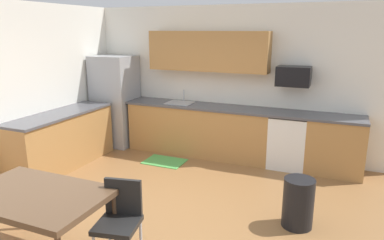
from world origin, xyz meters
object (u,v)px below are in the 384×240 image
(dining_table, at_px, (35,199))
(trash_bin, at_px, (298,203))
(oven_range, at_px, (288,141))
(microwave, at_px, (294,76))
(chair_near_table, at_px, (120,216))
(refrigerator, at_px, (116,101))

(dining_table, bearing_deg, trash_bin, 36.41)
(oven_range, height_order, microwave, microwave)
(microwave, xyz_separation_m, chair_near_table, (-1.14, -3.40, -1.03))
(refrigerator, height_order, trash_bin, refrigerator)
(dining_table, xyz_separation_m, trash_bin, (2.30, 1.69, -0.39))
(oven_range, xyz_separation_m, dining_table, (-1.89, -3.61, 0.23))
(dining_table, height_order, trash_bin, dining_table)
(refrigerator, bearing_deg, trash_bin, -25.76)
(trash_bin, bearing_deg, chair_near_table, -138.11)
(microwave, xyz_separation_m, trash_bin, (0.40, -2.01, -1.23))
(refrigerator, relative_size, oven_range, 1.96)
(refrigerator, bearing_deg, chair_near_table, -54.92)
(microwave, height_order, dining_table, microwave)
(refrigerator, relative_size, microwave, 3.30)
(microwave, bearing_deg, chair_near_table, -108.53)
(refrigerator, xyz_separation_m, oven_range, (3.40, 0.08, -0.44))
(oven_range, relative_size, chair_near_table, 1.07)
(microwave, distance_m, chair_near_table, 3.73)
(dining_table, xyz_separation_m, chair_near_table, (0.75, 0.31, -0.18))
(dining_table, bearing_deg, refrigerator, 113.09)
(oven_range, distance_m, trash_bin, 1.96)
(refrigerator, distance_m, chair_near_table, 3.95)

